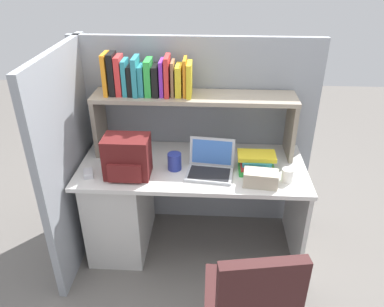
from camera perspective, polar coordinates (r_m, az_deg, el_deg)
ground_plane at (r=3.13m, az=0.05°, el=-13.32°), size 8.00×8.00×0.00m
desk at (r=2.91m, az=-7.67°, el=-7.00°), size 1.60×0.70×0.73m
cubicle_partition_rear at (r=3.00m, az=0.47°, el=2.71°), size 1.84×0.05×1.55m
cubicle_partition_left at (r=2.80m, az=-17.65°, el=-0.86°), size 0.05×1.06×1.55m
overhead_hutch at (r=2.71m, az=0.30°, el=6.85°), size 1.44×0.28×0.45m
reference_books_on_shelf at (r=2.67m, az=-6.85°, el=11.35°), size 0.60×0.18×0.29m
laptop at (r=2.58m, az=2.78°, el=-1.86°), size 0.34×0.28×0.22m
backpack at (r=2.54m, az=-9.77°, el=-0.60°), size 0.30×0.23×0.28m
computer_mouse at (r=2.66m, az=-15.37°, el=-2.91°), size 0.09×0.12×0.03m
paper_cup at (r=2.56m, az=14.17°, el=-3.19°), size 0.08×0.08×0.09m
tissue_box at (r=2.49m, az=10.31°, el=-3.69°), size 0.23×0.15×0.10m
snack_canister at (r=2.62m, az=-2.65°, el=-1.21°), size 0.10×0.10×0.12m
desk_book_stack at (r=2.63m, az=9.66°, el=-1.38°), size 0.26×0.19×0.13m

